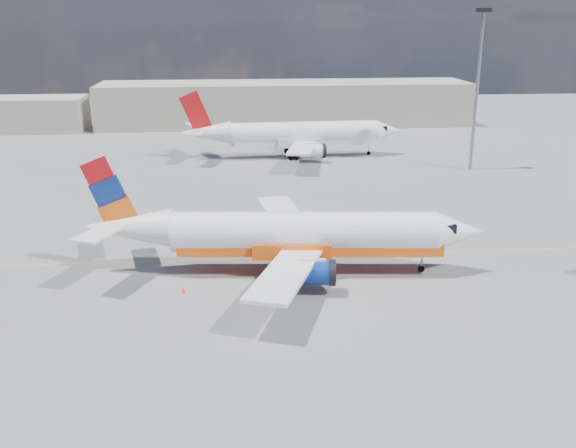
{
  "coord_description": "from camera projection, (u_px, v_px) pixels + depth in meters",
  "views": [
    {
      "loc": [
        -5.71,
        -48.62,
        19.76
      ],
      "look_at": [
        -1.15,
        1.5,
        3.5
      ],
      "focal_mm": 40.0,
      "sensor_mm": 36.0,
      "label": 1
    }
  ],
  "objects": [
    {
      "name": "ground",
      "position": [
        304.0,
        270.0,
        52.64
      ],
      "size": [
        240.0,
        240.0,
        0.0
      ],
      "primitive_type": "plane",
      "color": "slate",
      "rests_on": "ground"
    },
    {
      "name": "taxi_line",
      "position": [
        300.0,
        257.0,
        55.48
      ],
      "size": [
        70.0,
        0.15,
        0.01
      ],
      "primitive_type": "cube",
      "color": "gold",
      "rests_on": "ground"
    },
    {
      "name": "main_jet",
      "position": [
        291.0,
        234.0,
        51.23
      ],
      "size": [
        31.95,
        25.19,
        9.69
      ],
      "rotation": [
        0.0,
        0.0,
        -0.09
      ],
      "color": "white",
      "rests_on": "ground"
    },
    {
      "name": "terminal_annex",
      "position": [
        12.0,
        114.0,
        116.06
      ],
      "size": [
        26.0,
        10.0,
        6.0
      ],
      "primitive_type": "cube",
      "color": "#A8A191",
      "rests_on": "ground"
    },
    {
      "name": "terminal_main",
      "position": [
        285.0,
        103.0,
        122.91
      ],
      "size": [
        70.0,
        14.0,
        8.0
      ],
      "primitive_type": "cube",
      "color": "#A8A191",
      "rests_on": "ground"
    },
    {
      "name": "second_jet",
      "position": [
        298.0,
        135.0,
        94.24
      ],
      "size": [
        32.8,
        25.92,
        9.94
      ],
      "rotation": [
        0.0,
        0.0,
        0.05
      ],
      "color": "white",
      "rests_on": "ground"
    },
    {
      "name": "traffic_cone",
      "position": [
        184.0,
        291.0,
        47.97
      ],
      "size": [
        0.38,
        0.38,
        0.53
      ],
      "color": "white",
      "rests_on": "ground"
    },
    {
      "name": "floodlight_mast",
      "position": [
        478.0,
        76.0,
        83.51
      ],
      "size": [
        1.52,
        1.52,
        20.89
      ],
      "color": "gray",
      "rests_on": "ground"
    }
  ]
}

